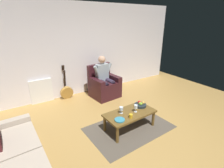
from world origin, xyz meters
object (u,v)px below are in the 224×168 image
person_seated (104,76)px  wine_glass_far (121,109)px  coffee_table (130,115)px  guitar (67,91)px  candle_jar (131,116)px  fruit_bowl (140,105)px  wine_glass_near (136,107)px  decorative_dish (120,120)px  armchair (104,86)px

person_seated → wine_glass_far: size_ratio=8.45×
person_seated → coffee_table: (0.36, 1.69, -0.34)m
guitar → candle_jar: guitar is taller
guitar → fruit_bowl: (-1.03, 2.07, 0.20)m
coffee_table → fruit_bowl: bearing=-165.9°
guitar → candle_jar: (-0.55, 2.33, 0.20)m
wine_glass_far → person_seated: bearing=-108.2°
guitar → coffee_table: bearing=107.0°
wine_glass_far → candle_jar: size_ratio=1.87×
wine_glass_near → fruit_bowl: (-0.25, -0.13, -0.07)m
candle_jar → guitar: bearing=-76.8°
person_seated → fruit_bowl: bearing=84.6°
person_seated → fruit_bowl: (-0.01, 1.60, -0.25)m
coffee_table → candle_jar: 0.22m
coffee_table → guitar: bearing=-73.0°
decorative_dish → person_seated: bearing=-111.3°
wine_glass_far → decorative_dish: (0.18, 0.20, -0.09)m
person_seated → wine_glass_far: person_seated is taller
wine_glass_far → candle_jar: (-0.06, 0.24, -0.06)m
coffee_table → decorative_dish: bearing=19.9°
person_seated → decorative_dish: 1.97m
wine_glass_near → fruit_bowl: wine_glass_near is taller
guitar → fruit_bowl: guitar is taller
decorative_dish → coffee_table: bearing=-160.1°
wine_glass_near → wine_glass_far: (0.29, -0.11, -0.01)m
person_seated → wine_glass_near: 1.76m
wine_glass_far → decorative_dish: bearing=48.7°
person_seated → candle_jar: size_ratio=15.79×
candle_jar → fruit_bowl: bearing=-151.6°
fruit_bowl → candle_jar: fruit_bowl is taller
fruit_bowl → decorative_dish: bearing=17.0°
coffee_table → wine_glass_far: 0.24m
wine_glass_near → decorative_dish: 0.49m
armchair → person_seated: 0.33m
armchair → fruit_bowl: 1.63m
wine_glass_near → wine_glass_far: bearing=-21.2°
decorative_dish → fruit_bowl: bearing=-163.0°
fruit_bowl → decorative_dish: 0.75m
wine_glass_far → guitar: bearing=-76.9°
coffee_table → wine_glass_far: bearing=-23.3°
wine_glass_far → fruit_bowl: wine_glass_far is taller
armchair → guitar: 1.12m
armchair → guitar: (1.02, -0.45, -0.11)m
coffee_table → guitar: size_ratio=1.10×
person_seated → decorative_dish: person_seated is taller
coffee_table → guitar: guitar is taller
fruit_bowl → decorative_dish: fruit_bowl is taller
coffee_table → fruit_bowl: size_ratio=4.16×
person_seated → candle_jar: person_seated is taller
wine_glass_near → candle_jar: wine_glass_near is taller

